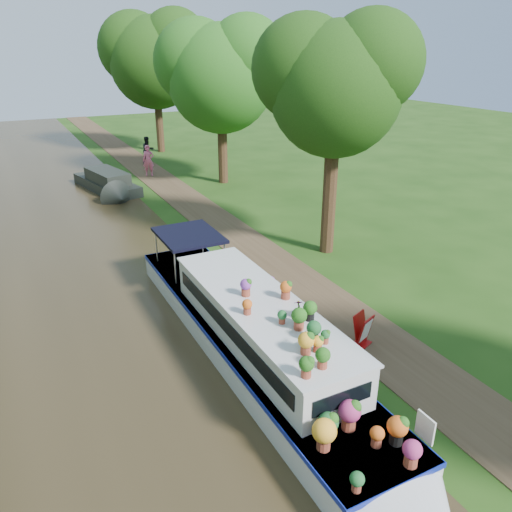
# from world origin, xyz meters

# --- Properties ---
(ground) EXTENTS (100.00, 100.00, 0.00)m
(ground) POSITION_xyz_m (0.00, 0.00, 0.00)
(ground) COLOR #1C3D0F
(ground) RESTS_ON ground
(canal_water) EXTENTS (10.00, 100.00, 0.02)m
(canal_water) POSITION_xyz_m (-6.00, 0.00, 0.01)
(canal_water) COLOR #2E2514
(canal_water) RESTS_ON ground
(towpath) EXTENTS (2.20, 100.00, 0.03)m
(towpath) POSITION_xyz_m (1.20, 0.00, 0.01)
(towpath) COLOR #43321F
(towpath) RESTS_ON ground
(plant_boat) EXTENTS (2.29, 13.52, 2.29)m
(plant_boat) POSITION_xyz_m (-2.25, -2.75, 0.85)
(plant_boat) COLOR silver
(plant_boat) RESTS_ON canal_water
(tree_near_overhang) EXTENTS (5.52, 5.28, 8.99)m
(tree_near_overhang) POSITION_xyz_m (3.79, 3.06, 6.60)
(tree_near_overhang) COLOR #331F11
(tree_near_overhang) RESTS_ON ground
(tree_near_mid) EXTENTS (6.90, 6.60, 9.40)m
(tree_near_mid) POSITION_xyz_m (4.48, 15.08, 6.44)
(tree_near_mid) COLOR #331F11
(tree_near_mid) RESTS_ON ground
(tree_near_far) EXTENTS (7.59, 7.26, 10.30)m
(tree_near_far) POSITION_xyz_m (3.98, 26.09, 7.05)
(tree_near_far) COLOR #331F11
(tree_near_far) RESTS_ON ground
(second_boat) EXTENTS (2.89, 6.53, 1.21)m
(second_boat) POSITION_xyz_m (-2.18, 16.11, 0.49)
(second_boat) COLOR black
(second_boat) RESTS_ON canal_water
(sandwich_board) EXTENTS (0.62, 0.64, 0.90)m
(sandwich_board) POSITION_xyz_m (0.72, -3.21, 0.44)
(sandwich_board) COLOR #9F0D0B
(sandwich_board) RESTS_ON towpath
(pedestrian_pink) EXTENTS (0.82, 0.68, 1.93)m
(pedestrian_pink) POSITION_xyz_m (0.93, 18.64, 1.00)
(pedestrian_pink) COLOR #DF5B83
(pedestrian_pink) RESTS_ON towpath
(pedestrian_dark) EXTENTS (1.05, 0.90, 1.85)m
(pedestrian_dark) POSITION_xyz_m (1.90, 22.17, 0.96)
(pedestrian_dark) COLOR black
(pedestrian_dark) RESTS_ON towpath
(verge_plant) EXTENTS (0.43, 0.41, 0.37)m
(verge_plant) POSITION_xyz_m (-0.60, 3.48, 0.19)
(verge_plant) COLOR #3A6E21
(verge_plant) RESTS_ON ground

